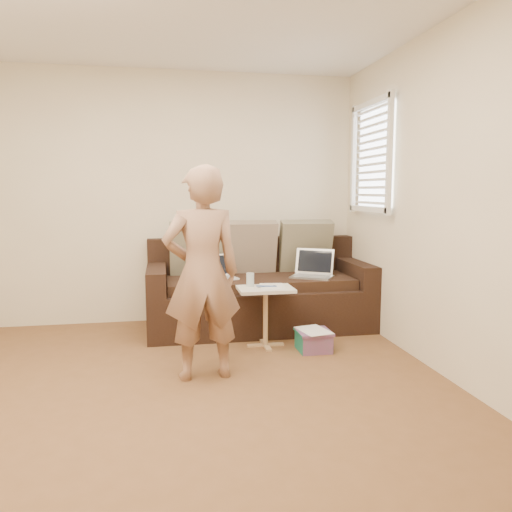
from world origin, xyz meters
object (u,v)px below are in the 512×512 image
at_px(drinking_glass, 250,280).
at_px(laptop_silver, 312,277).
at_px(striped_box, 314,340).
at_px(sofa, 259,286).
at_px(side_table, 265,317).
at_px(laptop_white, 219,279).
at_px(person, 202,273).

bearing_deg(drinking_glass, laptop_silver, 29.92).
distance_m(drinking_glass, striped_box, 0.77).
bearing_deg(striped_box, sofa, 111.33).
bearing_deg(drinking_glass, striped_box, -29.42).
relative_size(laptop_silver, side_table, 0.74).
relative_size(laptop_white, striped_box, 1.13).
xyz_separation_m(laptop_white, striped_box, (0.73, -0.75, -0.43)).
bearing_deg(side_table, sofa, 84.40).
distance_m(sofa, drinking_glass, 0.60).
xyz_separation_m(side_table, drinking_glass, (-0.12, 0.08, 0.33)).
xyz_separation_m(drinking_glass, striped_box, (0.51, -0.29, -0.50)).
height_order(sofa, laptop_white, sofa).
distance_m(side_table, striped_box, 0.47).
bearing_deg(person, laptop_silver, -142.55).
distance_m(laptop_silver, side_table, 0.79).
xyz_separation_m(person, drinking_glass, (0.48, 0.73, -0.19)).
bearing_deg(side_table, laptop_white, 122.16).
distance_m(person, drinking_glass, 0.90).
relative_size(person, side_table, 2.94).
bearing_deg(drinking_glass, sofa, 71.25).
xyz_separation_m(laptop_silver, drinking_glass, (-0.69, -0.40, 0.07)).
bearing_deg(laptop_white, striped_box, -61.57).
bearing_deg(striped_box, laptop_white, 134.17).
bearing_deg(sofa, laptop_silver, -15.60).
bearing_deg(person, sofa, -124.05).
distance_m(sofa, striped_box, 0.95).
bearing_deg(sofa, drinking_glass, -108.75).
xyz_separation_m(sofa, laptop_white, (-0.41, -0.08, 0.10)).
bearing_deg(laptop_silver, laptop_white, -152.14).
bearing_deg(person, drinking_glass, -129.84).
bearing_deg(side_table, drinking_glass, 145.57).
bearing_deg(laptop_white, sofa, -5.22).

